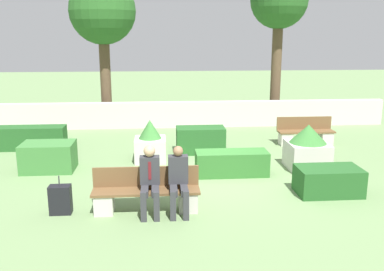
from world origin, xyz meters
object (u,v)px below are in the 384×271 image
at_px(suitcase, 60,200).
at_px(tree_center_left, 279,4).
at_px(planter_corner_left, 150,143).
at_px(bench_left_side, 306,134).
at_px(bench_front, 146,195).
at_px(person_seated_man, 150,177).
at_px(planter_corner_right, 307,147).
at_px(tree_leftmost, 103,13).
at_px(person_seated_woman, 178,178).

distance_m(suitcase, tree_center_left, 11.65).
bearing_deg(planter_corner_left, tree_center_left, 47.36).
xyz_separation_m(bench_left_side, planter_corner_left, (-4.82, -1.41, 0.17)).
xyz_separation_m(bench_front, person_seated_man, (0.08, -0.14, 0.40)).
relative_size(planter_corner_right, tree_center_left, 0.20).
relative_size(planter_corner_left, tree_leftmost, 0.21).
relative_size(bench_front, bench_left_side, 1.19).
xyz_separation_m(person_seated_man, planter_corner_right, (3.97, 2.55, -0.18)).
bearing_deg(tree_leftmost, suitcase, -89.54).
height_order(bench_left_side, tree_leftmost, tree_leftmost).
height_order(bench_left_side, planter_corner_left, planter_corner_left).
bearing_deg(tree_center_left, tree_leftmost, -178.83).
relative_size(person_seated_woman, tree_center_left, 0.23).
distance_m(bench_front, planter_corner_right, 4.72).
bearing_deg(tree_center_left, person_seated_man, -118.58).
bearing_deg(person_seated_man, tree_leftmost, 101.66).
distance_m(person_seated_woman, tree_center_left, 10.50).
height_order(planter_corner_left, planter_corner_right, planter_corner_right).
bearing_deg(suitcase, planter_corner_left, 63.94).
height_order(person_seated_woman, tree_leftmost, tree_leftmost).
bearing_deg(planter_corner_right, tree_center_left, 82.40).
height_order(person_seated_man, person_seated_woman, person_seated_man).
relative_size(bench_front, person_seated_man, 1.56).
xyz_separation_m(planter_corner_left, tree_center_left, (4.86, 5.28, 4.00)).
xyz_separation_m(person_seated_woman, tree_leftmost, (-2.34, 8.69, 3.39)).
height_order(planter_corner_left, tree_leftmost, tree_leftmost).
distance_m(planter_corner_left, suitcase, 3.80).
height_order(planter_corner_left, suitcase, planter_corner_left).
distance_m(planter_corner_left, planter_corner_right, 4.15).
xyz_separation_m(bench_front, tree_leftmost, (-1.71, 8.54, 3.77)).
relative_size(person_seated_woman, suitcase, 1.71).
bearing_deg(planter_corner_right, suitcase, -157.00).
height_order(bench_left_side, tree_center_left, tree_center_left).
xyz_separation_m(person_seated_woman, planter_corner_left, (-0.60, 3.55, -0.23)).
relative_size(suitcase, tree_leftmost, 0.14).
bearing_deg(person_seated_man, person_seated_woman, -0.47).
distance_m(bench_left_side, tree_leftmost, 8.44).
height_order(planter_corner_right, suitcase, planter_corner_right).
bearing_deg(bench_front, planter_corner_left, 89.58).
relative_size(tree_leftmost, tree_center_left, 0.94).
bearing_deg(person_seated_woman, tree_leftmost, 105.05).
height_order(person_seated_man, planter_corner_left, person_seated_man).
bearing_deg(person_seated_woman, tree_center_left, 64.23).
distance_m(person_seated_woman, tree_leftmost, 9.61).
bearing_deg(suitcase, bench_left_side, 36.62).
bearing_deg(tree_leftmost, person_seated_man, -78.34).
relative_size(bench_left_side, person_seated_woman, 1.34).
xyz_separation_m(bench_left_side, person_seated_woman, (-4.22, -4.95, 0.40)).
bearing_deg(planter_corner_right, bench_left_side, 71.75).
distance_m(bench_left_side, tree_center_left, 5.69).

